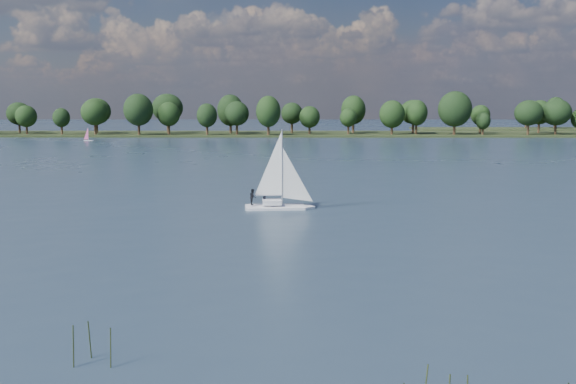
{
  "coord_description": "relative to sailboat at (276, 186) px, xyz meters",
  "views": [
    {
      "loc": [
        -7.13,
        -34.27,
        11.9
      ],
      "look_at": [
        -7.37,
        33.73,
        2.5
      ],
      "focal_mm": 40.0,
      "sensor_mm": 36.0,
      "label": 1
    }
  ],
  "objects": [
    {
      "name": "ground",
      "position": [
        8.79,
        62.55,
        -2.65
      ],
      "size": [
        700.0,
        700.0,
        0.0
      ],
      "primitive_type": "plane",
      "color": "#233342",
      "rests_on": "ground"
    },
    {
      "name": "treeline",
      "position": [
        1.84,
        170.61,
        5.42
      ],
      "size": [
        562.53,
        73.62,
        18.38
      ],
      "color": "black",
      "rests_on": "ground"
    },
    {
      "name": "sailboat",
      "position": [
        0.0,
        0.0,
        0.0
      ],
      "size": [
        7.36,
        2.66,
        9.49
      ],
      "rotation": [
        0.0,
        0.0,
        0.09
      ],
      "color": "silver",
      "rests_on": "ground"
    },
    {
      "name": "far_shore",
      "position": [
        8.79,
        174.55,
        -2.65
      ],
      "size": [
        660.0,
        40.0,
        1.5
      ],
      "primitive_type": "cube",
      "color": "black",
      "rests_on": "ground"
    },
    {
      "name": "dinghy_pink",
      "position": [
        -63.24,
        134.28,
        -1.57
      ],
      "size": [
        2.87,
        1.21,
        4.54
      ],
      "rotation": [
        0.0,
        0.0,
        -0.03
      ],
      "color": "silver",
      "rests_on": "ground"
    },
    {
      "name": "reeds",
      "position": [
        7.64,
        -47.08,
        -1.78
      ],
      "size": [
        61.75,
        11.96,
        2.05
      ],
      "color": "#283316",
      "rests_on": "ground"
    }
  ]
}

